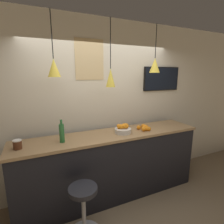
{
  "coord_description": "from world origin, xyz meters",
  "views": [
    {
      "loc": [
        -1.07,
        -1.69,
        2.01
      ],
      "look_at": [
        0.0,
        0.7,
        1.44
      ],
      "focal_mm": 28.0,
      "sensor_mm": 36.0,
      "label": 1
    }
  ],
  "objects_px": {
    "spread_jar": "(17,144)",
    "mounted_tv": "(161,79)",
    "fruit_bowl": "(123,129)",
    "juice_bottle": "(62,133)",
    "bar_stool": "(84,206)"
  },
  "relations": [
    {
      "from": "fruit_bowl",
      "to": "spread_jar",
      "type": "distance_m",
      "value": 1.49
    },
    {
      "from": "spread_jar",
      "to": "mounted_tv",
      "type": "height_order",
      "value": "mounted_tv"
    },
    {
      "from": "bar_stool",
      "to": "mounted_tv",
      "type": "height_order",
      "value": "mounted_tv"
    },
    {
      "from": "fruit_bowl",
      "to": "spread_jar",
      "type": "relative_size",
      "value": 2.2
    },
    {
      "from": "bar_stool",
      "to": "spread_jar",
      "type": "relative_size",
      "value": 5.77
    },
    {
      "from": "bar_stool",
      "to": "juice_bottle",
      "type": "relative_size",
      "value": 2.14
    },
    {
      "from": "juice_bottle",
      "to": "mounted_tv",
      "type": "bearing_deg",
      "value": 11.48
    },
    {
      "from": "spread_jar",
      "to": "mounted_tv",
      "type": "relative_size",
      "value": 0.15
    },
    {
      "from": "juice_bottle",
      "to": "spread_jar",
      "type": "distance_m",
      "value": 0.55
    },
    {
      "from": "mounted_tv",
      "to": "fruit_bowl",
      "type": "bearing_deg",
      "value": -158.83
    },
    {
      "from": "bar_stool",
      "to": "juice_bottle",
      "type": "height_order",
      "value": "juice_bottle"
    },
    {
      "from": "juice_bottle",
      "to": "mounted_tv",
      "type": "xyz_separation_m",
      "value": [
        1.99,
        0.4,
        0.7
      ]
    },
    {
      "from": "spread_jar",
      "to": "juice_bottle",
      "type": "bearing_deg",
      "value": 0.0
    },
    {
      "from": "spread_jar",
      "to": "mounted_tv",
      "type": "xyz_separation_m",
      "value": [
        2.53,
        0.4,
        0.77
      ]
    },
    {
      "from": "fruit_bowl",
      "to": "juice_bottle",
      "type": "height_order",
      "value": "juice_bottle"
    }
  ]
}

